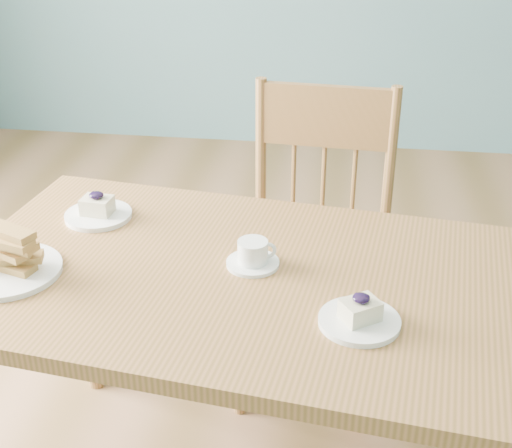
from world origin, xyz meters
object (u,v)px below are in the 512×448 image
object	(u,v)px
cheesecake_plate_near	(360,316)
dining_table	(250,301)
dining_chair	(315,247)
coffee_cup	(253,255)
cheesecake_plate_far	(98,211)
biscotti_plate	(5,259)

from	to	relation	value
cheesecake_plate_near	dining_table	bearing A→B (deg)	147.28
dining_chair	coffee_cup	world-z (taller)	dining_chair
dining_table	dining_chair	size ratio (longest dim) A/B	1.49
cheesecake_plate_near	coffee_cup	xyz separation A→B (m)	(-0.25, 0.20, 0.01)
dining_chair	cheesecake_plate_near	world-z (taller)	dining_chair
cheesecake_plate_far	biscotti_plate	xyz separation A→B (m)	(-0.12, -0.30, 0.02)
dining_table	dining_chair	world-z (taller)	dining_chair
dining_chair	coffee_cup	distance (m)	0.60
dining_table	cheesecake_plate_near	distance (m)	0.31
cheesecake_plate_far	coffee_cup	distance (m)	0.48
dining_chair	cheesecake_plate_far	bearing A→B (deg)	-144.83
coffee_cup	cheesecake_plate_near	bearing A→B (deg)	-55.28
coffee_cup	biscotti_plate	xyz separation A→B (m)	(-0.56, -0.11, 0.01)
biscotti_plate	dining_table	bearing A→B (deg)	7.30
coffee_cup	biscotti_plate	distance (m)	0.57
coffee_cup	biscotti_plate	world-z (taller)	biscotti_plate
dining_chair	cheesecake_plate_near	xyz separation A→B (m)	(0.13, -0.73, 0.25)
dining_chair	biscotti_plate	size ratio (longest dim) A/B	3.97
dining_chair	cheesecake_plate_near	size ratio (longest dim) A/B	5.84
cheesecake_plate_far	biscotti_plate	world-z (taller)	biscotti_plate
cheesecake_plate_near	coffee_cup	bearing A→B (deg)	140.58
coffee_cup	biscotti_plate	size ratio (longest dim) A/B	0.50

